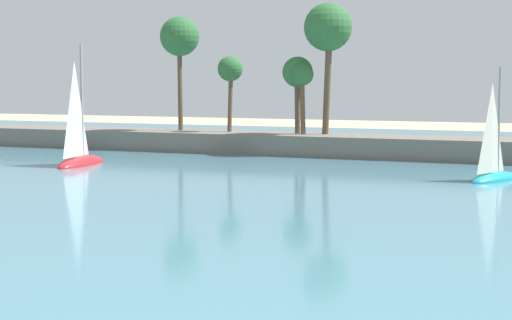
# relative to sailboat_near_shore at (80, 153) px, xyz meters

# --- Properties ---
(sea) EXTENTS (220.00, 98.10, 0.06)m
(sea) POSITION_rel_sailboat_near_shore_xyz_m (29.90, 6.08, -0.90)
(sea) COLOR teal
(sea) RESTS_ON ground
(sailboat_near_shore) EXTENTS (3.00, 6.91, 9.69)m
(sailboat_near_shore) POSITION_rel_sailboat_near_shore_xyz_m (0.00, 0.00, 0.00)
(sailboat_near_shore) COLOR red
(sailboat_near_shore) RESTS_ON sea
(sailboat_mid_bay) EXTENTS (3.43, 5.53, 7.70)m
(sailboat_mid_bay) POSITION_rel_sailboat_near_shore_xyz_m (30.02, 1.90, -0.18)
(sailboat_mid_bay) COLOR teal
(sailboat_mid_bay) RESTS_ON sea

